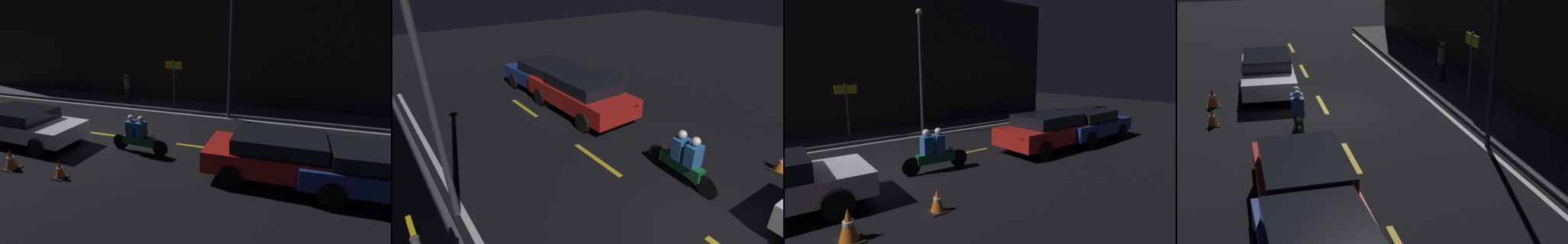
% 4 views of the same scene
% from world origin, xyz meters
% --- Properties ---
extents(ground_plane, '(56.00, 56.00, 0.00)m').
position_xyz_m(ground_plane, '(0.00, 0.00, 0.00)').
color(ground_plane, black).
extents(raised_curb, '(28.00, 1.94, 0.11)m').
position_xyz_m(raised_curb, '(0.00, 4.88, 0.05)').
color(raised_curb, '#424244').
rests_on(raised_curb, ground).
extents(building_front, '(28.00, 0.30, 7.34)m').
position_xyz_m(building_front, '(0.00, 6.00, 3.67)').
color(building_front, black).
rests_on(building_front, ground).
extents(lane_dash_c, '(2.00, 0.14, 0.01)m').
position_xyz_m(lane_dash_c, '(-1.00, 0.00, 0.00)').
color(lane_dash_c, gold).
rests_on(lane_dash_c, ground).
extents(lane_dash_d, '(2.00, 0.14, 0.01)m').
position_xyz_m(lane_dash_d, '(3.50, 0.00, 0.00)').
color(lane_dash_d, gold).
rests_on(lane_dash_d, ground).
extents(lane_dash_e, '(2.00, 0.14, 0.01)m').
position_xyz_m(lane_dash_e, '(8.00, 0.00, 0.00)').
color(lane_dash_e, gold).
rests_on(lane_dash_e, ground).
extents(lane_solid_kerb, '(25.20, 0.14, 0.01)m').
position_xyz_m(lane_solid_kerb, '(0.00, 3.66, 0.00)').
color(lane_solid_kerb, silver).
rests_on(lane_solid_kerb, ground).
extents(taxi_red, '(4.61, 2.00, 1.40)m').
position_xyz_m(taxi_red, '(6.44, -1.56, 0.76)').
color(taxi_red, red).
rests_on(taxi_red, ground).
extents(sedan_blue, '(4.43, 2.15, 1.33)m').
position_xyz_m(sedan_blue, '(8.94, -1.63, 0.73)').
color(sedan_blue, navy).
rests_on(sedan_blue, ground).
extents(motorcycle, '(2.20, 0.41, 1.36)m').
position_xyz_m(motorcycle, '(1.48, -1.10, 0.63)').
color(motorcycle, black).
rests_on(motorcycle, ground).
extents(traffic_cone_near, '(0.47, 0.47, 0.64)m').
position_xyz_m(traffic_cone_near, '(-1.70, -3.52, 0.31)').
color(traffic_cone_near, black).
rests_on(traffic_cone_near, ground).
extents(traffic_cone_mid, '(0.38, 0.38, 0.53)m').
position_xyz_m(traffic_cone_mid, '(0.17, -3.51, 0.26)').
color(traffic_cone_mid, black).
rests_on(traffic_cone_mid, ground).
extents(shop_sign, '(0.90, 0.08, 2.40)m').
position_xyz_m(shop_sign, '(0.54, 4.59, 1.80)').
color(shop_sign, '#4C4C51').
rests_on(shop_sign, raised_curb).
extents(street_lamp, '(0.28, 0.28, 5.76)m').
position_xyz_m(street_lamp, '(3.67, 3.76, 3.24)').
color(street_lamp, '#333338').
rests_on(street_lamp, ground).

